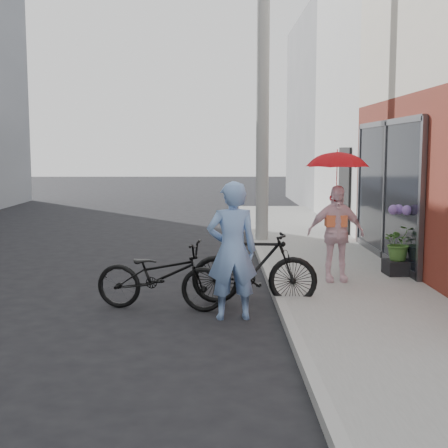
{
  "coord_description": "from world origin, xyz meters",
  "views": [
    {
      "loc": [
        0.08,
        -7.73,
        2.12
      ],
      "look_at": [
        0.19,
        0.69,
        1.1
      ],
      "focal_mm": 50.0,
      "sensor_mm": 36.0,
      "label": 1
    }
  ],
  "objects_px": {
    "utility_pole": "(263,84)",
    "bike_left": "(161,275)",
    "kimono_woman": "(336,233)",
    "planter": "(399,267)",
    "officer": "(232,251)",
    "bike_right": "(254,267)"
  },
  "relations": [
    {
      "from": "utility_pole",
      "to": "bike_left",
      "type": "relative_size",
      "value": 4.01
    },
    {
      "from": "kimono_woman",
      "to": "planter",
      "type": "height_order",
      "value": "kimono_woman"
    },
    {
      "from": "bike_left",
      "to": "kimono_woman",
      "type": "xyz_separation_m",
      "value": [
        2.53,
        1.22,
        0.39
      ]
    },
    {
      "from": "officer",
      "to": "bike_right",
      "type": "distance_m",
      "value": 0.87
    },
    {
      "from": "kimono_woman",
      "to": "bike_right",
      "type": "bearing_deg",
      "value": -144.25
    },
    {
      "from": "utility_pole",
      "to": "planter",
      "type": "bearing_deg",
      "value": -64.4
    },
    {
      "from": "officer",
      "to": "bike_left",
      "type": "distance_m",
      "value": 1.11
    },
    {
      "from": "bike_left",
      "to": "planter",
      "type": "height_order",
      "value": "bike_left"
    },
    {
      "from": "officer",
      "to": "kimono_woman",
      "type": "height_order",
      "value": "officer"
    },
    {
      "from": "planter",
      "to": "bike_left",
      "type": "bearing_deg",
      "value": -155.24
    },
    {
      "from": "bike_right",
      "to": "planter",
      "type": "height_order",
      "value": "bike_right"
    },
    {
      "from": "utility_pole",
      "to": "planter",
      "type": "distance_m",
      "value": 5.48
    },
    {
      "from": "bike_right",
      "to": "planter",
      "type": "xyz_separation_m",
      "value": [
        2.4,
        1.41,
        -0.28
      ]
    },
    {
      "from": "bike_left",
      "to": "planter",
      "type": "bearing_deg",
      "value": -54.48
    },
    {
      "from": "utility_pole",
      "to": "kimono_woman",
      "type": "bearing_deg",
      "value": -79.96
    },
    {
      "from": "bike_right",
      "to": "officer",
      "type": "bearing_deg",
      "value": 161.8
    },
    {
      "from": "bike_right",
      "to": "kimono_woman",
      "type": "distance_m",
      "value": 1.63
    },
    {
      "from": "planter",
      "to": "kimono_woman",
      "type": "bearing_deg",
      "value": -157.24
    },
    {
      "from": "utility_pole",
      "to": "bike_right",
      "type": "bearing_deg",
      "value": -95.31
    },
    {
      "from": "officer",
      "to": "kimono_woman",
      "type": "bearing_deg",
      "value": -140.25
    },
    {
      "from": "utility_pole",
      "to": "bike_right",
      "type": "relative_size",
      "value": 4.08
    },
    {
      "from": "kimono_woman",
      "to": "bike_left",
      "type": "bearing_deg",
      "value": -154.87
    }
  ]
}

